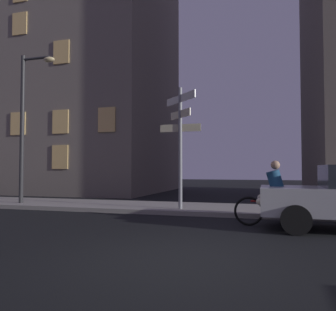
% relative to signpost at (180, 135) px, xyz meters
% --- Properties ---
extents(ground_plane, '(80.00, 80.00, 0.00)m').
position_rel_signpost_xyz_m(ground_plane, '(1.30, -5.42, -2.49)').
color(ground_plane, black).
extents(sidewalk_kerb, '(40.00, 2.78, 0.14)m').
position_rel_signpost_xyz_m(sidewalk_kerb, '(1.30, 0.79, -2.42)').
color(sidewalk_kerb, '#9E9991').
rests_on(sidewalk_kerb, ground_plane).
extents(signpost, '(1.33, 1.26, 3.87)m').
position_rel_signpost_xyz_m(signpost, '(0.00, 0.00, 0.00)').
color(signpost, gray).
rests_on(signpost, sidewalk_kerb).
extents(street_lamp, '(1.44, 0.28, 5.55)m').
position_rel_signpost_xyz_m(street_lamp, '(-5.99, 0.16, 0.95)').
color(street_lamp, '#2D2D30').
rests_on(street_lamp, sidewalk_kerb).
extents(cyclist, '(1.81, 0.38, 1.61)m').
position_rel_signpost_xyz_m(cyclist, '(2.81, -1.74, -1.74)').
color(cyclist, black).
rests_on(cyclist, ground_plane).
extents(building_left_block, '(10.27, 8.85, 13.68)m').
position_rel_signpost_xyz_m(building_left_block, '(-8.64, 8.78, 4.35)').
color(building_left_block, slate).
rests_on(building_left_block, ground_plane).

